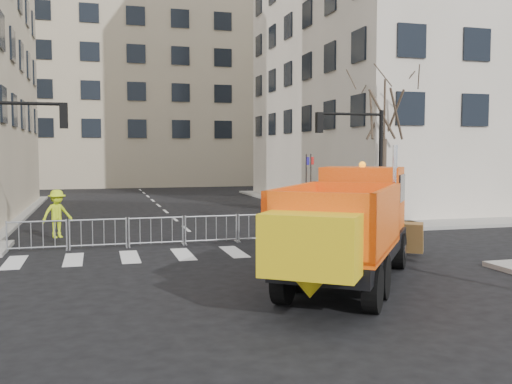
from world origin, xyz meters
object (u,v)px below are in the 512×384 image
object	(u,v)px
cop_c	(344,226)
worker	(57,214)
newspaper_box	(322,215)
plow_truck	(348,224)
cop_b	(394,222)
cop_a	(380,222)

from	to	relation	value
cop_c	worker	bearing A→B (deg)	-63.66
worker	newspaper_box	size ratio (longest dim) A/B	1.72
plow_truck	newspaper_box	bearing A→B (deg)	17.40
plow_truck	worker	xyz separation A→B (m)	(-7.81, 9.93, -0.55)
plow_truck	cop_c	world-z (taller)	plow_truck
worker	newspaper_box	distance (m)	11.24
cop_c	worker	world-z (taller)	worker
cop_b	cop_c	xyz separation A→B (m)	(-2.11, -0.32, -0.01)
plow_truck	cop_c	xyz separation A→B (m)	(1.97, 4.51, -0.68)
cop_c	worker	xyz separation A→B (m)	(-9.77, 5.41, 0.13)
cop_a	worker	world-z (taller)	worker
plow_truck	cop_c	distance (m)	4.97
plow_truck	cop_b	distance (m)	6.36
plow_truck	cop_a	size ratio (longest dim) A/B	4.65
cop_c	newspaper_box	size ratio (longest dim) A/B	1.75
cop_b	cop_c	world-z (taller)	cop_b
cop_b	worker	distance (m)	12.94
cop_c	newspaper_box	xyz separation A→B (m)	(1.45, 5.58, -0.26)
cop_a	cop_c	size ratio (longest dim) A/B	1.03
cop_a	cop_c	distance (m)	1.71
cop_b	cop_c	size ratio (longest dim) A/B	1.01
plow_truck	worker	world-z (taller)	plow_truck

